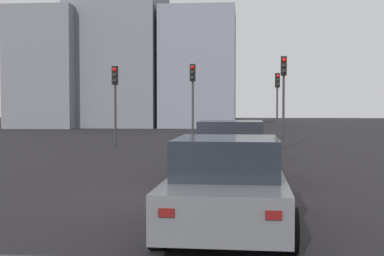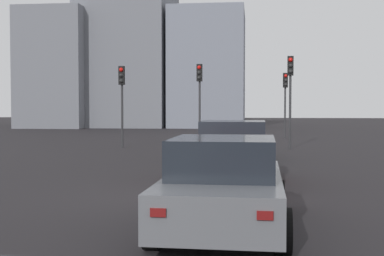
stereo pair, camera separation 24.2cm
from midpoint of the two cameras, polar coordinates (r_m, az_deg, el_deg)
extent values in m
cube|color=black|center=(11.99, -5.03, -7.83)|extent=(160.00, 160.00, 0.20)
cube|color=#19606B|center=(20.57, 3.48, -1.69)|extent=(4.64, 2.02, 0.61)
cube|color=#1E232B|center=(20.31, 3.48, -0.08)|extent=(2.11, 1.72, 0.57)
cylinder|color=black|center=(22.03, 5.96, -2.07)|extent=(0.65, 0.24, 0.64)
cylinder|color=black|center=(22.03, 1.03, -2.06)|extent=(0.65, 0.24, 0.64)
cylinder|color=black|center=(19.19, 6.29, -2.73)|extent=(0.65, 0.24, 0.64)
cylinder|color=black|center=(19.20, 0.63, -2.71)|extent=(0.65, 0.24, 0.64)
cube|color=maroon|center=(18.27, 5.59, -1.87)|extent=(0.04, 0.20, 0.11)
cube|color=maroon|center=(18.27, 1.31, -1.86)|extent=(0.04, 0.20, 0.11)
cube|color=maroon|center=(14.30, 3.72, -3.28)|extent=(4.02, 1.93, 0.71)
cube|color=#1E232B|center=(14.05, 3.70, -0.58)|extent=(1.81, 1.68, 0.66)
cylinder|color=black|center=(15.56, 7.37, -3.93)|extent=(0.64, 0.23, 0.64)
cylinder|color=black|center=(15.62, 0.40, -3.89)|extent=(0.64, 0.23, 0.64)
cylinder|color=black|center=(13.10, 7.69, -5.12)|extent=(0.64, 0.23, 0.64)
cylinder|color=black|center=(13.17, -0.60, -5.06)|extent=(0.64, 0.23, 0.64)
cube|color=red|center=(12.27, 6.58, -3.63)|extent=(0.03, 0.20, 0.11)
cube|color=red|center=(12.33, 0.22, -3.59)|extent=(0.03, 0.20, 0.11)
cube|color=slate|center=(8.77, 3.06, -7.07)|extent=(4.47, 1.92, 0.65)
cube|color=#1E232B|center=(8.46, 2.98, -3.10)|extent=(2.03, 1.65, 0.61)
cylinder|color=black|center=(10.16, 8.72, -7.31)|extent=(0.64, 0.23, 0.64)
cylinder|color=black|center=(10.25, -1.62, -7.19)|extent=(0.64, 0.23, 0.64)
cylinder|color=black|center=(7.47, 9.54, -10.85)|extent=(0.64, 0.23, 0.64)
cylinder|color=black|center=(7.59, -4.60, -10.60)|extent=(0.64, 0.23, 0.64)
cube|color=maroon|center=(6.54, 7.70, -9.30)|extent=(0.03, 0.20, 0.11)
cube|color=maroon|center=(6.64, -3.86, -9.10)|extent=(0.03, 0.20, 0.11)
cylinder|color=#2D2D30|center=(25.99, -8.51, 1.26)|extent=(0.11, 0.11, 3.06)
cube|color=black|center=(25.97, -8.57, 5.63)|extent=(0.20, 0.28, 0.90)
sphere|color=red|center=(25.88, -8.63, 6.24)|extent=(0.20, 0.20, 0.20)
sphere|color=black|center=(25.86, -8.62, 5.64)|extent=(0.20, 0.20, 0.20)
sphere|color=black|center=(25.85, -8.62, 5.04)|extent=(0.20, 0.20, 0.20)
cylinder|color=#2D2D30|center=(27.78, -0.16, 1.62)|extent=(0.11, 0.11, 3.31)
cube|color=black|center=(27.77, -0.19, 5.97)|extent=(0.22, 0.30, 0.90)
sphere|color=red|center=(27.68, -0.23, 6.54)|extent=(0.20, 0.20, 0.20)
sphere|color=black|center=(27.66, -0.23, 5.99)|extent=(0.20, 0.20, 0.20)
sphere|color=black|center=(27.65, -0.23, 5.43)|extent=(0.20, 0.20, 0.20)
cylinder|color=#2D2D30|center=(33.54, 8.95, 1.61)|extent=(0.11, 0.11, 3.18)
cube|color=black|center=(33.52, 8.99, 5.09)|extent=(0.23, 0.30, 0.90)
sphere|color=red|center=(33.43, 9.02, 5.57)|extent=(0.20, 0.20, 0.20)
sphere|color=black|center=(33.41, 9.02, 5.10)|extent=(0.20, 0.20, 0.20)
sphere|color=black|center=(33.40, 9.01, 4.64)|extent=(0.20, 0.20, 0.20)
cylinder|color=#2D2D30|center=(25.26, 9.55, 1.67)|extent=(0.11, 0.11, 3.45)
cube|color=black|center=(25.27, 9.58, 6.61)|extent=(0.22, 0.29, 0.90)
sphere|color=red|center=(25.18, 9.59, 7.24)|extent=(0.20, 0.20, 0.20)
sphere|color=black|center=(25.16, 9.59, 6.63)|extent=(0.20, 0.20, 0.20)
sphere|color=black|center=(25.14, 9.58, 6.01)|extent=(0.20, 0.20, 0.20)
cube|color=gray|center=(51.72, 0.67, 6.31)|extent=(9.00, 6.95, 11.14)
cube|color=slate|center=(54.03, -7.84, 8.78)|extent=(11.26, 8.40, 16.14)
cube|color=slate|center=(55.37, -13.94, 5.91)|extent=(14.39, 6.23, 11.01)
camera|label=1|loc=(0.12, -90.62, -0.03)|focal=49.52mm
camera|label=2|loc=(0.12, 89.38, 0.03)|focal=49.52mm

